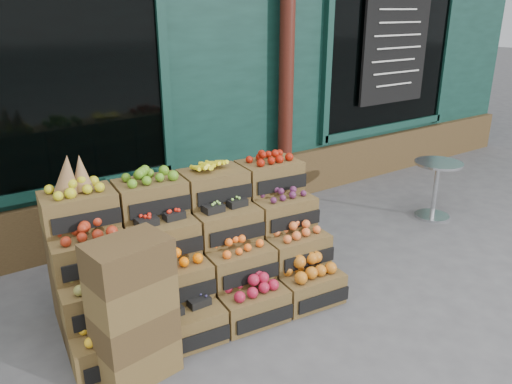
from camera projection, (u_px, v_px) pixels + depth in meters
ground at (321, 302)px, 4.33m from camera, size 60.00×60.00×0.00m
shop_facade at (96, 8)px, 7.41m from camera, size 12.00×6.24×4.80m
crate_display at (195, 257)px, 4.18m from camera, size 2.34×1.32×1.40m
spare_crates at (133, 311)px, 3.31m from camera, size 0.55×0.42×1.02m
bistro_table at (436, 183)px, 5.94m from camera, size 0.55×0.55×0.70m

